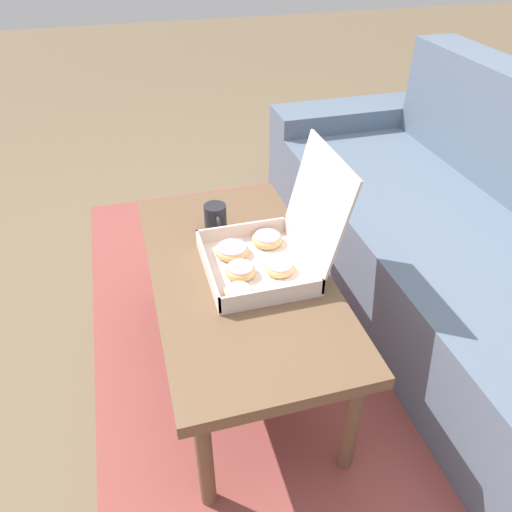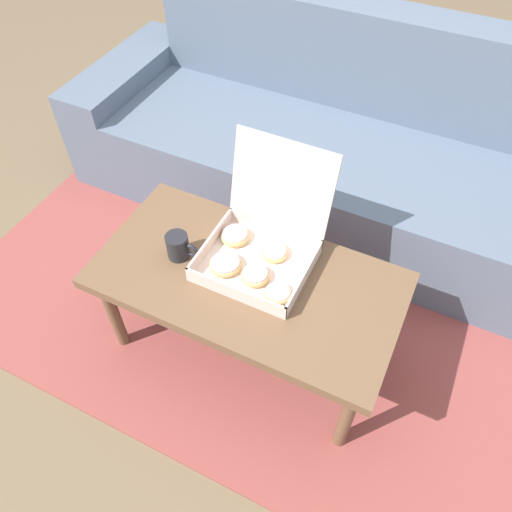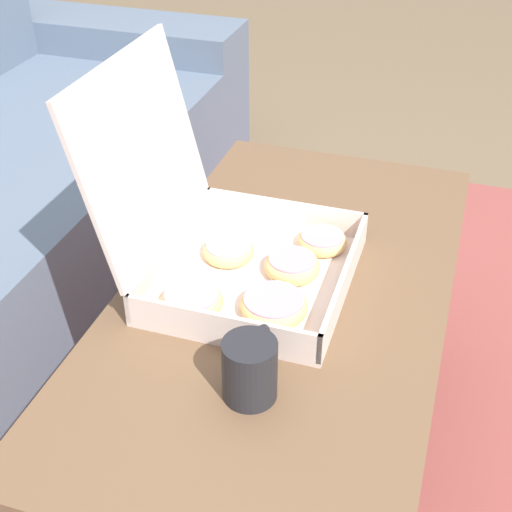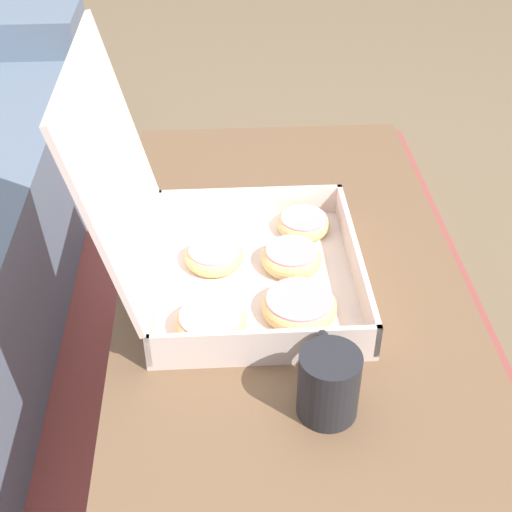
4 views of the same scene
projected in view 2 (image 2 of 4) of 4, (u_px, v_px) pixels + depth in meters
The scene contains 6 objects.
ground_plane at pixel (262, 321), 2.06m from camera, with size 12.00×12.00×0.00m, color #756047.
area_rug at pixel (291, 269), 2.23m from camera, with size 2.59×1.87×0.01m, color #994742.
couch at pixel (339, 153), 2.32m from camera, with size 2.47×0.83×0.85m.
coffee_table at pixel (247, 285), 1.68m from camera, with size 1.02×0.53×0.44m.
pastry_box at pixel (258, 246), 1.65m from camera, with size 0.35×0.39×0.36m.
coffee_mug at pixel (179, 246), 1.67m from camera, with size 0.12×0.08×0.09m.
Camera 2 is at (0.47, -1.02, 1.75)m, focal length 35.00 mm.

